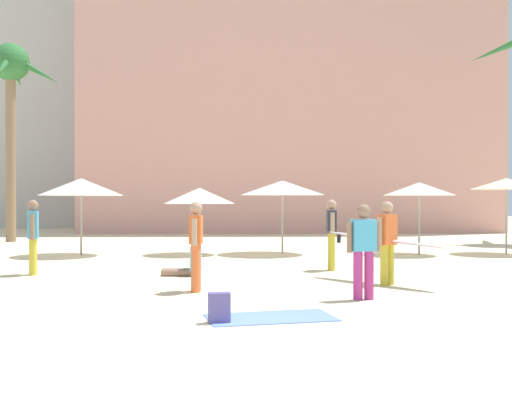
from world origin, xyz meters
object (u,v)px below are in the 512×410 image
object	(u,v)px
cafe_umbrella_3	(506,184)
person_far_right	(33,234)
backpack	(219,308)
person_mid_center	(385,239)
person_mid_left	(363,247)
cafe_umbrella_4	(199,196)
beach_towel	(270,317)
palm_tree_far_left	(10,82)
person_far_left	(189,261)
person_near_right	(331,231)
cafe_umbrella_2	(81,187)
person_near_left	(196,242)
cafe_umbrella_1	(282,188)
cafe_umbrella_5	(419,189)

from	to	relation	value
cafe_umbrella_3	person_far_right	size ratio (longest dim) A/B	1.41
backpack	person_far_right	distance (m)	7.21
person_mid_center	person_mid_left	distance (m)	2.09
cafe_umbrella_3	person_mid_center	bearing A→B (deg)	-128.73
cafe_umbrella_4	beach_towel	world-z (taller)	cafe_umbrella_4
palm_tree_far_left	person_mid_left	size ratio (longest dim) A/B	5.05
palm_tree_far_left	cafe_umbrella_4	world-z (taller)	palm_tree_far_left
person_far_left	person_near_right	bearing A→B (deg)	-161.22
cafe_umbrella_2	person_mid_left	world-z (taller)	cafe_umbrella_2
cafe_umbrella_4	person_mid_center	world-z (taller)	cafe_umbrella_4
cafe_umbrella_3	person_near_left	world-z (taller)	cafe_umbrella_3
cafe_umbrella_3	person_mid_center	distance (m)	9.04
cafe_umbrella_1	cafe_umbrella_3	size ratio (longest dim) A/B	1.11
person_mid_center	person_mid_left	xyz separation A→B (m)	(-0.85, -1.91, -0.02)
palm_tree_far_left	backpack	size ratio (longest dim) A/B	19.60
cafe_umbrella_4	cafe_umbrella_3	bearing A→B (deg)	-0.76
cafe_umbrella_1	person_far_right	size ratio (longest dim) A/B	1.58
person_far_left	person_near_left	world-z (taller)	person_near_left
beach_towel	person_far_left	distance (m)	5.29
cafe_umbrella_2	cafe_umbrella_5	world-z (taller)	cafe_umbrella_2
cafe_umbrella_1	person_near_right	world-z (taller)	cafe_umbrella_1
palm_tree_far_left	person_near_left	world-z (taller)	palm_tree_far_left
beach_towel	person_near_left	size ratio (longest dim) A/B	1.08
cafe_umbrella_5	person_far_right	bearing A→B (deg)	-154.20
cafe_umbrella_2	cafe_umbrella_5	size ratio (longest dim) A/B	1.14
person_near_left	cafe_umbrella_2	bearing A→B (deg)	120.77
cafe_umbrella_3	cafe_umbrella_5	distance (m)	2.86
person_mid_left	palm_tree_far_left	bearing A→B (deg)	27.07
palm_tree_far_left	backpack	bearing A→B (deg)	-62.05
cafe_umbrella_2	cafe_umbrella_4	size ratio (longest dim) A/B	1.15
palm_tree_far_left	person_far_left	xyz separation A→B (m)	(8.33, -11.87, -6.30)
person_near_right	cafe_umbrella_2	bearing A→B (deg)	-27.79
person_mid_left	cafe_umbrella_1	bearing A→B (deg)	-5.53
beach_towel	backpack	world-z (taller)	backpack
palm_tree_far_left	person_near_left	size ratio (longest dim) A/B	4.91
cafe_umbrella_2	person_far_right	xyz separation A→B (m)	(0.18, -5.03, -1.19)
beach_towel	cafe_umbrella_5	bearing A→B (deg)	63.02
cafe_umbrella_1	person_mid_center	size ratio (longest dim) A/B	1.00
cafe_umbrella_2	person_near_left	world-z (taller)	cafe_umbrella_2
cafe_umbrella_2	backpack	xyz separation A→B (m)	(4.59, -10.69, -1.92)
cafe_umbrella_5	beach_towel	size ratio (longest dim) A/B	1.26
person_mid_left	beach_towel	bearing A→B (deg)	123.48
cafe_umbrella_1	person_near_right	size ratio (longest dim) A/B	1.57
cafe_umbrella_4	cafe_umbrella_5	world-z (taller)	cafe_umbrella_5
cafe_umbrella_2	backpack	distance (m)	11.79
beach_towel	cafe_umbrella_2	bearing A→B (deg)	117.19
cafe_umbrella_3	person_far_right	bearing A→B (deg)	-158.76
cafe_umbrella_5	person_near_right	world-z (taller)	cafe_umbrella_5
cafe_umbrella_4	person_far_left	size ratio (longest dim) A/B	2.43
beach_towel	cafe_umbrella_3	bearing A→B (deg)	52.23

